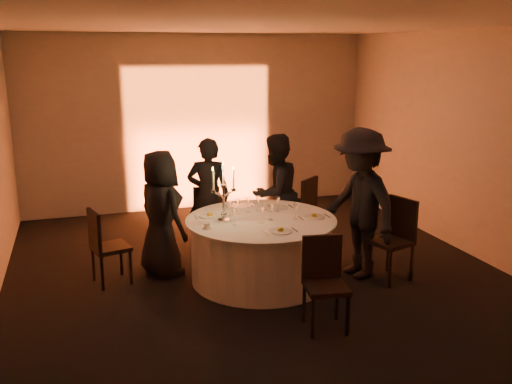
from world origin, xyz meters
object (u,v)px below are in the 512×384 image
object	(u,v)px
chair_right	(395,234)
candelabra	(224,201)
chair_front	(324,277)
guest_back_right	(275,193)
guest_back_left	(209,196)
guest_left	(161,213)
chair_back_left	(206,211)
chair_left	(104,243)
guest_right	(360,204)
chair_back_right	(302,207)
banquet_table	(261,249)
coffee_cup	(207,226)

from	to	relation	value
chair_right	candelabra	xyz separation A→B (m)	(-2.00, 0.49, 0.45)
chair_front	guest_back_right	distance (m)	2.35
guest_back_right	guest_back_left	bearing A→B (deg)	-39.85
guest_left	chair_back_left	bearing A→B (deg)	-64.13
chair_left	guest_right	size ratio (longest dim) A/B	0.50
guest_left	guest_back_left	bearing A→B (deg)	-76.51
chair_back_right	guest_back_right	bearing A→B (deg)	-27.67
chair_front	guest_right	bearing A→B (deg)	57.83
banquet_table	guest_back_left	bearing A→B (deg)	107.65
chair_back_right	guest_back_left	size ratio (longest dim) A/B	0.62
guest_back_right	guest_right	xyz separation A→B (m)	(0.66, -1.21, 0.10)
chair_back_left	banquet_table	bearing A→B (deg)	111.95
guest_back_left	chair_front	bearing A→B (deg)	121.11
guest_right	candelabra	xyz separation A→B (m)	(-1.63, 0.27, 0.10)
chair_back_right	guest_back_left	distance (m)	1.36
banquet_table	chair_back_right	xyz separation A→B (m)	(0.96, 1.07, 0.17)
chair_right	guest_left	xyz separation A→B (m)	(-2.67, 0.99, 0.22)
chair_right	guest_left	size ratio (longest dim) A/B	0.64
chair_right	candelabra	world-z (taller)	candelabra
chair_right	guest_right	world-z (taller)	guest_right
chair_right	guest_back_right	xyz separation A→B (m)	(-1.03, 1.42, 0.25)
banquet_table	guest_back_left	size ratio (longest dim) A/B	1.13
chair_left	chair_back_left	world-z (taller)	chair_left
chair_back_left	guest_back_right	size ratio (longest dim) A/B	0.52
chair_back_left	guest_back_right	xyz separation A→B (m)	(0.84, -0.59, 0.34)
chair_back_right	guest_left	bearing A→B (deg)	-24.88
chair_left	guest_right	bearing A→B (deg)	-116.92
chair_front	guest_right	xyz separation A→B (m)	(0.95, 1.10, 0.40)
chair_front	coffee_cup	bearing A→B (deg)	137.61
chair_front	banquet_table	bearing A→B (deg)	108.37
banquet_table	chair_back_right	size ratio (longest dim) A/B	1.83
guest_back_left	banquet_table	bearing A→B (deg)	125.30
banquet_table	chair_back_left	distance (m)	1.60
chair_back_right	chair_front	world-z (taller)	chair_back_right
chair_left	guest_back_left	bearing A→B (deg)	-77.46
chair_left	coffee_cup	size ratio (longest dim) A/B	8.34
chair_front	guest_left	distance (m)	2.32
guest_left	coffee_cup	size ratio (longest dim) A/B	14.20
chair_right	guest_right	xyz separation A→B (m)	(-0.38, 0.22, 0.35)
chair_right	guest_left	distance (m)	2.85
banquet_table	candelabra	world-z (taller)	candelabra
chair_back_right	guest_right	xyz separation A→B (m)	(0.22, -1.29, 0.36)
chair_back_left	chair_right	size ratio (longest dim) A/B	0.85
chair_back_left	chair_front	world-z (taller)	chair_front
chair_front	chair_right	bearing A→B (deg)	42.26
banquet_table	guest_back_right	distance (m)	1.19
banquet_table	chair_left	size ratio (longest dim) A/B	1.96
banquet_table	guest_back_right	xyz separation A→B (m)	(0.52, 0.98, 0.43)
guest_back_right	chair_back_right	bearing A→B (deg)	163.08
chair_back_right	candelabra	xyz separation A→B (m)	(-1.41, -1.02, 0.46)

